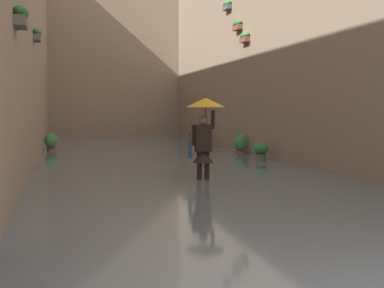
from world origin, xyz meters
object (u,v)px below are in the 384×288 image
potted_plant_far_left (204,139)px  potted_plant_near_left (261,152)px  person_wading (204,125)px  potted_plant_far_right (51,142)px  potted_plant_mid_left (240,146)px

potted_plant_far_left → potted_plant_near_left: size_ratio=1.17×
person_wading → potted_plant_far_right: bearing=-69.8°
potted_plant_far_left → person_wading: bearing=75.6°
potted_plant_mid_left → potted_plant_far_right: (6.88, -3.12, 0.04)m
potted_plant_mid_left → potted_plant_far_left: 4.62m
potted_plant_mid_left → potted_plant_far_left: (0.22, -4.62, 0.02)m
person_wading → potted_plant_far_left: 11.96m
potted_plant_far_right → potted_plant_far_left: potted_plant_far_right is taller
potted_plant_mid_left → potted_plant_near_left: (0.19, 2.68, -0.02)m
person_wading → potted_plant_mid_left: 7.69m
person_wading → potted_plant_mid_left: person_wading is taller
potted_plant_far_right → potted_plant_far_left: size_ratio=1.00×
potted_plant_far_left → potted_plant_far_right: bearing=12.7°
person_wading → potted_plant_far_left: (-2.96, -11.55, -0.98)m
potted_plant_far_left → potted_plant_mid_left: bearing=92.7°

